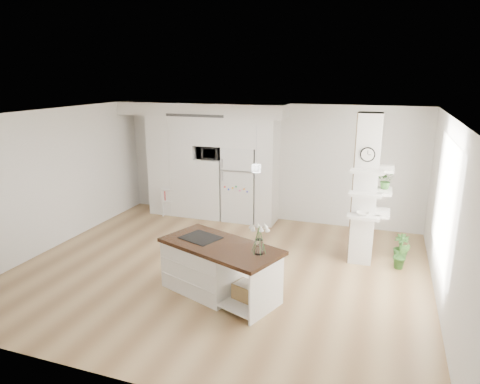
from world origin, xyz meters
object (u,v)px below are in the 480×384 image
object	(u,v)px
refrigerator	(241,184)
floor_plant_a	(401,256)
kitchen_island	(211,265)
bookshelf	(176,203)

from	to	relation	value
refrigerator	floor_plant_a	distance (m)	3.92
refrigerator	kitchen_island	world-z (taller)	refrigerator
kitchen_island	bookshelf	xyz separation A→B (m)	(-2.32, 3.27, -0.15)
kitchen_island	bookshelf	size ratio (longest dim) A/B	3.06
kitchen_island	floor_plant_a	world-z (taller)	kitchen_island
kitchen_island	bookshelf	distance (m)	4.01
refrigerator	bookshelf	distance (m)	1.75
bookshelf	floor_plant_a	bearing A→B (deg)	-35.99
bookshelf	floor_plant_a	distance (m)	5.36
refrigerator	bookshelf	size ratio (longest dim) A/B	2.59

